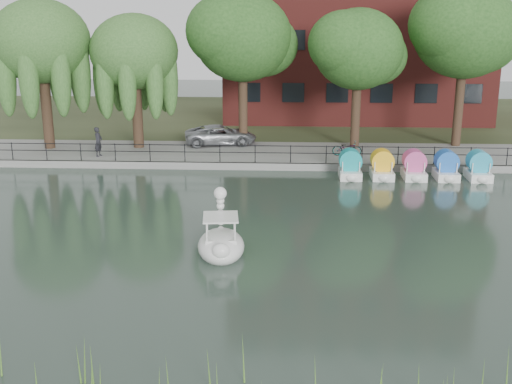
# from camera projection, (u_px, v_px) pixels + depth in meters

# --- Properties ---
(ground_plane) EXTENTS (120.00, 120.00, 0.00)m
(ground_plane) POSITION_uv_depth(u_px,v_px,m) (237.00, 255.00, 23.70)
(ground_plane) COLOR #394B41
(promenade) EXTENTS (40.00, 6.00, 0.40)m
(promenade) POSITION_uv_depth(u_px,v_px,m) (257.00, 155.00, 39.00)
(promenade) COLOR gray
(promenade) RESTS_ON ground_plane
(kerb) EXTENTS (40.00, 0.25, 0.40)m
(kerb) POSITION_uv_depth(u_px,v_px,m) (255.00, 166.00, 36.17)
(kerb) COLOR gray
(kerb) RESTS_ON ground_plane
(land_strip) EXTENTS (60.00, 22.00, 0.36)m
(land_strip) POSITION_uv_depth(u_px,v_px,m) (265.00, 118.00, 52.45)
(land_strip) COLOR #47512D
(land_strip) RESTS_ON ground_plane
(railing) EXTENTS (32.00, 0.05, 1.00)m
(railing) POSITION_uv_depth(u_px,v_px,m) (255.00, 149.00, 36.10)
(railing) COLOR black
(railing) RESTS_ON promenade
(apartment_building) EXTENTS (20.00, 10.07, 18.00)m
(apartment_building) POSITION_uv_depth(u_px,v_px,m) (356.00, 1.00, 49.55)
(apartment_building) COLOR #4C1E16
(apartment_building) RESTS_ON land_strip
(willow_left) EXTENTS (5.88, 5.88, 9.01)m
(willow_left) POSITION_uv_depth(u_px,v_px,m) (41.00, 42.00, 38.25)
(willow_left) COLOR #473323
(willow_left) RESTS_ON promenade
(willow_mid) EXTENTS (5.32, 5.32, 8.15)m
(willow_mid) POSITION_uv_depth(u_px,v_px,m) (134.00, 52.00, 38.64)
(willow_mid) COLOR #473323
(willow_mid) RESTS_ON promenade
(broadleaf_center) EXTENTS (6.00, 6.00, 9.25)m
(broadleaf_center) POSITION_uv_depth(u_px,v_px,m) (243.00, 38.00, 39.07)
(broadleaf_center) COLOR #473323
(broadleaf_center) RESTS_ON promenade
(broadleaf_right) EXTENTS (5.40, 5.40, 8.32)m
(broadleaf_right) POSITION_uv_depth(u_px,v_px,m) (358.00, 50.00, 38.45)
(broadleaf_right) COLOR #473323
(broadleaf_right) RESTS_ON promenade
(broadleaf_far) EXTENTS (6.30, 6.30, 9.71)m
(broadleaf_far) POSITION_uv_depth(u_px,v_px,m) (465.00, 32.00, 38.83)
(broadleaf_far) COLOR #473323
(broadleaf_far) RESTS_ON promenade
(minivan) EXTENTS (3.32, 5.54, 1.44)m
(minivan) POSITION_uv_depth(u_px,v_px,m) (221.00, 134.00, 40.76)
(minivan) COLOR gray
(minivan) RESTS_ON promenade
(bicycle) EXTENTS (0.69, 1.75, 1.00)m
(bicycle) POSITION_uv_depth(u_px,v_px,m) (347.00, 147.00, 37.77)
(bicycle) COLOR gray
(bicycle) RESTS_ON promenade
(pedestrian) EXTENTS (0.62, 0.80, 1.98)m
(pedestrian) POSITION_uv_depth(u_px,v_px,m) (98.00, 140.00, 37.52)
(pedestrian) COLOR black
(pedestrian) RESTS_ON promenade
(swan_boat) EXTENTS (2.01, 2.92, 2.33)m
(swan_boat) POSITION_uv_depth(u_px,v_px,m) (221.00, 240.00, 23.76)
(swan_boat) COLOR white
(swan_boat) RESTS_ON ground_plane
(pedal_boat_row) EXTENTS (7.95, 1.70, 1.40)m
(pedal_boat_row) POSITION_uv_depth(u_px,v_px,m) (414.00, 167.00, 34.26)
(pedal_boat_row) COLOR white
(pedal_boat_row) RESTS_ON ground_plane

